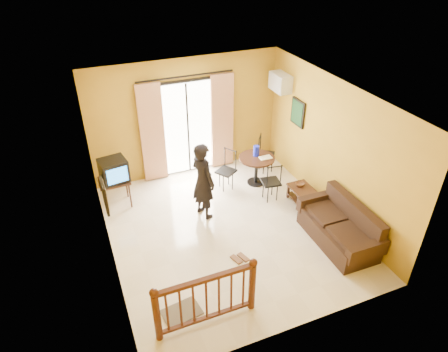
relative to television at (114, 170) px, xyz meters
name	(u,v)px	position (x,y,z in m)	size (l,w,h in m)	color
ground	(228,230)	(1.87, -1.70, -0.87)	(5.00, 5.00, 0.00)	beige
room_shell	(229,156)	(1.87, -1.70, 0.83)	(5.00, 5.00, 5.00)	white
balcony_door	(188,128)	(1.87, 0.73, 0.32)	(2.25, 0.14, 2.46)	black
tv_table	(114,183)	(-0.03, 0.00, -0.32)	(0.63, 0.52, 0.63)	black
television	(114,170)	(0.00, 0.00, 0.00)	(0.60, 0.56, 0.48)	black
picture_left	(105,196)	(-0.35, -1.90, 0.68)	(0.05, 0.42, 0.52)	black
dining_table	(257,163)	(3.14, -0.36, -0.33)	(0.83, 0.83, 0.69)	black
water_jug	(256,151)	(3.16, -0.28, -0.05)	(0.13, 0.13, 0.25)	#151FC8
serving_tray	(266,158)	(3.31, -0.46, -0.17)	(0.28, 0.18, 0.02)	white
dining_chairs	(254,185)	(3.05, -0.45, -0.87)	(1.75, 1.61, 0.95)	black
air_conditioner	(280,82)	(3.96, 0.25, 1.28)	(0.31, 0.60, 0.40)	silver
botanical_print	(298,113)	(4.09, -0.40, 0.78)	(0.05, 0.50, 0.60)	black
coffee_table	(304,195)	(3.72, -1.55, -0.62)	(0.46, 0.82, 0.37)	black
bowl	(300,184)	(3.72, -1.33, -0.47)	(0.19, 0.19, 0.06)	brown
sofa	(341,228)	(3.72, -2.81, -0.56)	(0.83, 1.75, 0.84)	black
standing_person	(203,181)	(1.60, -1.04, -0.03)	(0.61, 0.40, 1.67)	black
stair_balustrade	(206,297)	(0.72, -3.60, -0.31)	(1.63, 0.13, 1.04)	#471E0F
doormat	(182,312)	(0.40, -3.29, -0.86)	(0.60, 0.40, 0.02)	#5D554A
sandals	(240,258)	(1.75, -2.55, -0.85)	(0.31, 0.27, 0.03)	brown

